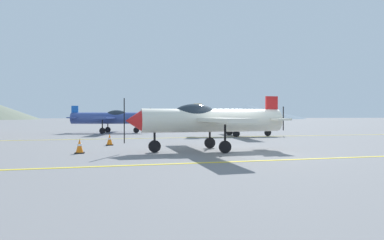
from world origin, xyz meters
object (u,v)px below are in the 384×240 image
traffic_cone_front (80,146)px  traffic_cone_side (110,140)px  car_sedan (166,122)px  airplane_near (207,120)px  airplane_mid (238,118)px  airplane_far (110,118)px

traffic_cone_front → traffic_cone_side: size_ratio=1.00×
traffic_cone_side → car_sedan: bearing=72.6°
car_sedan → traffic_cone_front: (-6.85, -21.70, -0.56)m
airplane_near → airplane_mid: 10.20m
car_sedan → airplane_mid: bearing=-75.6°
traffic_cone_front → car_sedan: bearing=72.5°
airplane_mid → car_sedan: bearing=104.4°
airplane_far → traffic_cone_front: bearing=-93.5°
car_sedan → traffic_cone_front: 22.77m
airplane_mid → airplane_far: 11.44m
airplane_mid → traffic_cone_front: (-10.23, -8.55, -1.06)m
car_sedan → traffic_cone_side: bearing=-107.4°
traffic_cone_front → traffic_cone_side: same height
airplane_near → car_sedan: bearing=85.8°
airplane_mid → airplane_far: same height
airplane_mid → airplane_far: bearing=144.5°
airplane_mid → traffic_cone_side: (-9.13, -5.23, -1.06)m
airplane_mid → airplane_near: bearing=-119.4°
airplane_mid → airplane_far: (-9.31, 6.64, 0.00)m
airplane_far → car_sedan: airplane_far is taller
airplane_mid → traffic_cone_side: bearing=-150.2°
airplane_near → traffic_cone_front: bearing=176.3°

